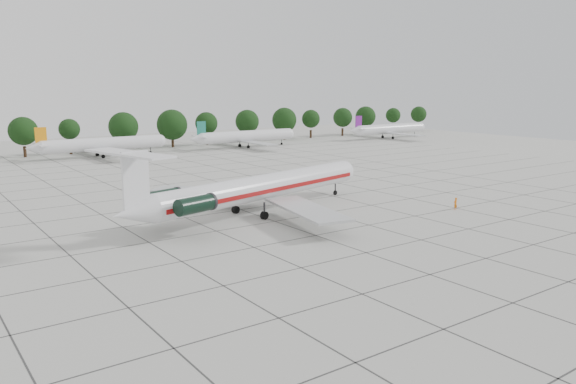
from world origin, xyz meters
The scene contains 8 objects.
ground centered at (0.00, 0.00, 0.00)m, with size 260.00×260.00×0.00m, color beige.
apron_joints centered at (0.00, 15.00, 0.01)m, with size 170.00×170.00×0.02m, color #383838.
main_airliner centered at (-0.43, 4.26, 3.43)m, with size 40.88×31.59×9.71m.
ground_crew centered at (23.21, -8.51, 0.81)m, with size 0.59×0.39×1.61m, color orange.
bg_airliner_c centered at (3.13, 74.87, 2.91)m, with size 28.24×27.20×7.40m.
bg_airliner_d centered at (40.68, 73.07, 2.91)m, with size 28.24×27.20×7.40m.
bg_airliner_e centered at (90.75, 69.43, 2.91)m, with size 28.24×27.20×7.40m.
tree_line centered at (-11.68, 85.00, 5.98)m, with size 249.86×8.44×10.22m.
Camera 1 is at (-37.19, -54.71, 16.17)m, focal length 35.00 mm.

